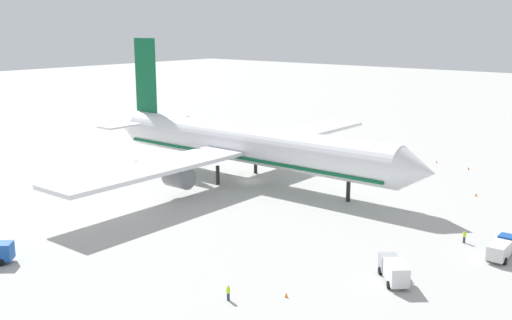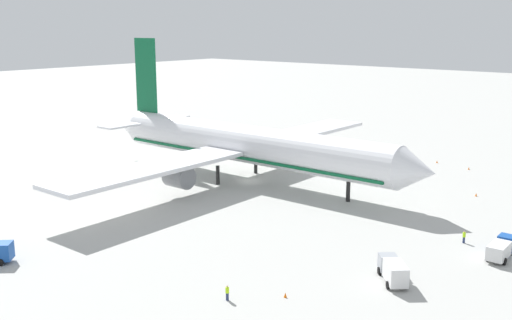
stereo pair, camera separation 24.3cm
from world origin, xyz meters
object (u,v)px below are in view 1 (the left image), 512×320
Objects in this scene: service_truck_4 at (394,270)px; ground_worker_0 at (228,293)px; traffic_cone_4 at (476,195)px; service_truck_3 at (502,248)px; traffic_cone_2 at (437,162)px; ground_worker_1 at (464,237)px; airliner at (245,144)px; traffic_cone_0 at (468,168)px; traffic_cone_1 at (286,295)px.

service_truck_4 reaches higher than ground_worker_0.
service_truck_4 is 41.90m from traffic_cone_4.
traffic_cone_4 is at bearing 97.75° from service_truck_4.
ground_worker_0 is at bearing -126.04° from service_truck_4.
service_truck_3 is 12.01× the size of traffic_cone_2.
traffic_cone_4 is (-7.08, 23.78, -0.60)m from ground_worker_1.
traffic_cone_0 is (29.66, 35.78, -6.66)m from airliner.
service_truck_4 is 11.00× the size of traffic_cone_4.
service_truck_3 reaches higher than ground_worker_1.
traffic_cone_1 is at bearing -84.44° from traffic_cone_0.
traffic_cone_0 is 1.00× the size of traffic_cone_1.
traffic_cone_2 and traffic_cone_4 have the same top height.
traffic_cone_0 is 1.00× the size of traffic_cone_2.
traffic_cone_1 and traffic_cone_4 have the same top height.
traffic_cone_0 is at bearing 103.11° from service_truck_4.
ground_worker_0 is at bearing -133.84° from traffic_cone_1.
airliner is 46.81× the size of ground_worker_0.
service_truck_3 reaches higher than traffic_cone_1.
ground_worker_0 reaches higher than traffic_cone_0.
ground_worker_0 is at bearing -95.78° from traffic_cone_4.
traffic_cone_0 and traffic_cone_1 have the same top height.
airliner reaches higher than traffic_cone_0.
service_truck_3 is 49.35m from traffic_cone_0.
ground_worker_0 is 3.12× the size of traffic_cone_1.
ground_worker_0 is at bearing -88.07° from traffic_cone_0.
airliner is at bearing 135.94° from traffic_cone_1.
airliner is 146.07× the size of traffic_cone_2.
service_truck_3 reaches higher than traffic_cone_0.
traffic_cone_1 is at bearing -106.39° from ground_worker_1.
service_truck_3 reaches higher than traffic_cone_2.
traffic_cone_4 is at bearing 24.42° from airliner.
traffic_cone_1 is 52.67m from traffic_cone_4.
traffic_cone_2 is at bearing 167.83° from traffic_cone_0.
service_truck_3 is 3.85× the size of ground_worker_0.
service_truck_3 is 54.38m from traffic_cone_2.
traffic_cone_0 is 71.52m from traffic_cone_1.
traffic_cone_4 is at bearing 106.58° from ground_worker_1.
traffic_cone_0 and traffic_cone_4 have the same top height.
traffic_cone_0 is 7.70m from traffic_cone_2.
service_truck_3 is at bearing -63.88° from traffic_cone_4.
traffic_cone_4 is at bearing 116.12° from service_truck_3.
traffic_cone_2 is at bearing 97.42° from ground_worker_0.
service_truck_3 is at bearing -21.91° from ground_worker_1.
traffic_cone_4 is (38.00, 17.25, -6.66)m from airliner.
service_truck_4 reaches higher than traffic_cone_0.
traffic_cone_4 is (-12.78, 26.07, -1.06)m from service_truck_3.
ground_worker_0 is at bearing -51.13° from airliner.
service_truck_4 is 3.50× the size of ground_worker_1.
traffic_cone_1 is 1.00× the size of traffic_cone_2.
traffic_cone_2 is (-22.94, 43.93, -0.60)m from ground_worker_1.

